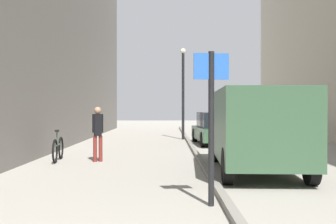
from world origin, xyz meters
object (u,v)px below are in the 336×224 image
parked_car (214,128)px  bicycle_leaning (56,149)px  lamp_post (181,87)px  delivery_van (253,127)px  street_sign_post (209,114)px  pedestrian_main_foreground (96,130)px

parked_car → bicycle_leaning: parked_car is taller
lamp_post → delivery_van: bearing=-82.4°
parked_car → street_sign_post: 12.02m
parked_car → street_sign_post: size_ratio=1.65×
pedestrian_main_foreground → lamp_post: bearing=-125.7°
delivery_van → parked_car: (-0.05, 8.10, -0.44)m
parked_car → pedestrian_main_foreground: bearing=-128.6°
pedestrian_main_foreground → delivery_van: size_ratio=0.30×
pedestrian_main_foreground → bicycle_leaning: bearing=-23.7°
lamp_post → bicycle_leaning: size_ratio=2.69×
parked_car → bicycle_leaning: 8.24m
parked_car → lamp_post: 3.79m
pedestrian_main_foreground → delivery_van: (4.41, -1.95, 0.18)m
delivery_van → parked_car: 8.11m
pedestrian_main_foreground → bicycle_leaning: 1.39m
delivery_van → pedestrian_main_foreground: bearing=158.8°
delivery_van → street_sign_post: street_sign_post is taller
delivery_van → street_sign_post: 4.12m
lamp_post → bicycle_leaning: 10.12m
pedestrian_main_foreground → street_sign_post: street_sign_post is taller
delivery_van → street_sign_post: bearing=-109.3°
street_sign_post → lamp_post: size_ratio=0.55×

